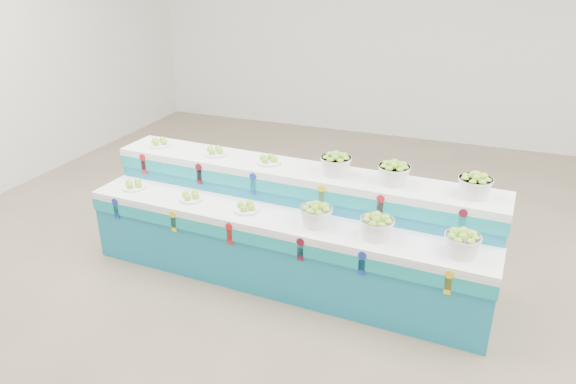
% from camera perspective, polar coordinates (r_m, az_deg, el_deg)
% --- Properties ---
extents(ground, '(10.00, 10.00, 0.00)m').
position_cam_1_polar(ground, '(4.97, 7.67, -11.82)').
color(ground, brown).
rests_on(ground, ground).
extents(back_wall, '(10.00, 0.00, 10.00)m').
position_cam_1_polar(back_wall, '(9.04, 16.55, 17.36)').
color(back_wall, silver).
rests_on(back_wall, ground).
extents(display_stand, '(3.89, 1.18, 1.02)m').
position_cam_1_polar(display_stand, '(5.13, 0.00, -3.68)').
color(display_stand, teal).
rests_on(display_stand, ground).
extents(plate_lower_left, '(0.25, 0.25, 0.09)m').
position_cam_1_polar(plate_lower_left, '(5.62, -15.93, 0.80)').
color(plate_lower_left, white).
rests_on(plate_lower_left, display_stand).
extents(plate_lower_mid, '(0.25, 0.25, 0.09)m').
position_cam_1_polar(plate_lower_mid, '(5.24, -10.21, -0.36)').
color(plate_lower_mid, white).
rests_on(plate_lower_mid, display_stand).
extents(plate_lower_right, '(0.25, 0.25, 0.09)m').
position_cam_1_polar(plate_lower_right, '(4.95, -4.44, -1.53)').
color(plate_lower_right, white).
rests_on(plate_lower_right, display_stand).
extents(basket_lower_left, '(0.29, 0.29, 0.21)m').
position_cam_1_polar(basket_lower_left, '(4.66, 2.98, -2.36)').
color(basket_lower_left, silver).
rests_on(basket_lower_left, display_stand).
extents(basket_lower_mid, '(0.29, 0.29, 0.21)m').
position_cam_1_polar(basket_lower_mid, '(4.52, 9.34, -3.57)').
color(basket_lower_mid, silver).
rests_on(basket_lower_mid, display_stand).
extents(basket_lower_right, '(0.29, 0.29, 0.21)m').
position_cam_1_polar(basket_lower_right, '(4.43, 17.87, -5.10)').
color(basket_lower_right, silver).
rests_on(basket_lower_right, display_stand).
extents(plate_upper_left, '(0.25, 0.25, 0.09)m').
position_cam_1_polar(plate_upper_left, '(5.86, -13.36, 5.17)').
color(plate_upper_left, white).
rests_on(plate_upper_left, display_stand).
extents(plate_upper_mid, '(0.25, 0.25, 0.09)m').
position_cam_1_polar(plate_upper_mid, '(5.50, -7.70, 4.35)').
color(plate_upper_mid, white).
rests_on(plate_upper_mid, display_stand).
extents(plate_upper_right, '(0.25, 0.25, 0.09)m').
position_cam_1_polar(plate_upper_right, '(5.22, -2.07, 3.50)').
color(plate_upper_right, white).
rests_on(plate_upper_right, display_stand).
extents(basket_upper_left, '(0.29, 0.29, 0.21)m').
position_cam_1_polar(basket_upper_left, '(4.95, 5.06, 2.98)').
color(basket_upper_left, silver).
rests_on(basket_upper_left, display_stand).
extents(basket_upper_mid, '(0.29, 0.29, 0.21)m').
position_cam_1_polar(basket_upper_mid, '(4.82, 11.09, 2.01)').
color(basket_upper_mid, silver).
rests_on(basket_upper_mid, display_stand).
extents(basket_upper_right, '(0.29, 0.29, 0.21)m').
position_cam_1_polar(basket_upper_right, '(4.74, 19.08, 0.68)').
color(basket_upper_right, silver).
rests_on(basket_upper_right, display_stand).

